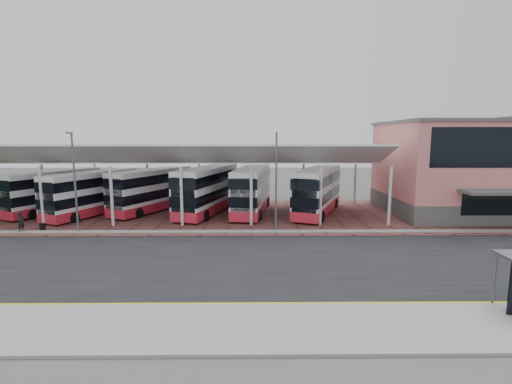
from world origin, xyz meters
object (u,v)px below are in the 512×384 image
bus_5 (318,191)px  pedestrian (21,222)px  bus_4 (252,190)px  bus_0 (53,192)px  terminal (480,167)px  bus_3 (208,190)px  bus_1 (92,194)px  bus_2 (152,190)px

bus_5 → pedestrian: (-25.16, -7.28, -1.39)m
bus_5 → bus_4: bearing=-163.5°
bus_0 → bus_4: (20.26, -0.30, 0.16)m
terminal → bus_4: terminal is taller
bus_0 → bus_3: (15.79, -0.54, 0.19)m
terminal → bus_1: bearing=-178.7°
bus_1 → pedestrian: bearing=-89.4°
bus_3 → pedestrian: bearing=-135.4°
bus_1 → bus_5: bearing=24.6°
bus_3 → bus_5: bearing=13.5°
terminal → bus_5: bearing=-178.6°
bus_4 → bus_5: (6.59, -0.69, -0.02)m
bus_1 → terminal: bearing=24.7°
terminal → bus_4: (-22.95, 0.28, -2.34)m
terminal → pedestrian: terminal is taller
bus_3 → pedestrian: 16.15m
bus_0 → bus_2: bus_2 is taller
bus_2 → bus_3: (5.86, -1.05, 0.14)m
bus_1 → bus_4: (15.69, 1.12, 0.16)m
bus_1 → bus_4: bearing=27.6°
bus_1 → bus_4: 15.73m
bus_3 → bus_4: bearing=18.8°
bus_1 → bus_3: size_ratio=0.90×
bus_0 → terminal: bearing=22.8°
bus_0 → pedestrian: (1.69, -8.27, -1.26)m
terminal → bus_5: (-16.36, -0.41, -2.35)m
bus_5 → pedestrian: bearing=-141.4°
terminal → pedestrian: (-41.52, -7.69, -3.75)m
bus_5 → bus_1: bearing=-156.4°
terminal → bus_5: terminal is taller
terminal → bus_4: bearing=179.3°
bus_2 → pedestrian: 12.11m
bus_4 → pedestrian: 20.26m
terminal → bus_3: bearing=179.9°
bus_3 → bus_1: bearing=-159.6°
pedestrian → bus_5: bearing=-60.0°
bus_2 → bus_5: (16.91, -1.50, 0.09)m
bus_4 → bus_1: bearing=-167.6°
bus_1 → bus_2: bus_2 is taller
terminal → bus_2: size_ratio=1.75×
terminal → bus_2: 33.38m
bus_3 → bus_4: (4.47, 0.23, -0.03)m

